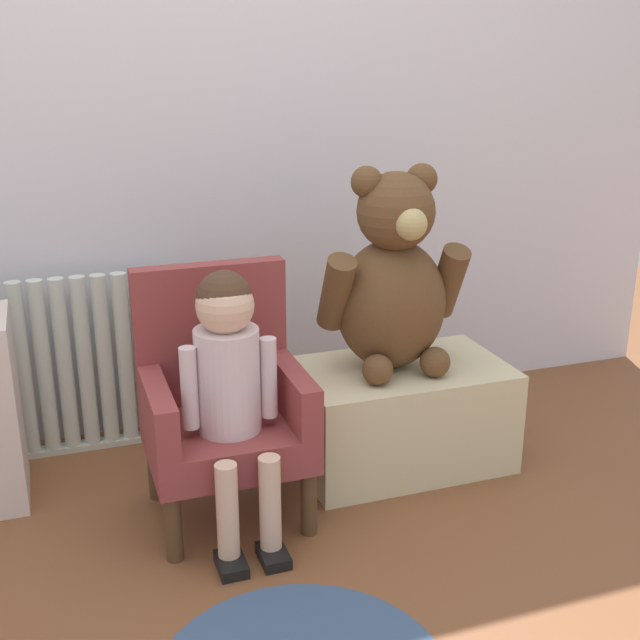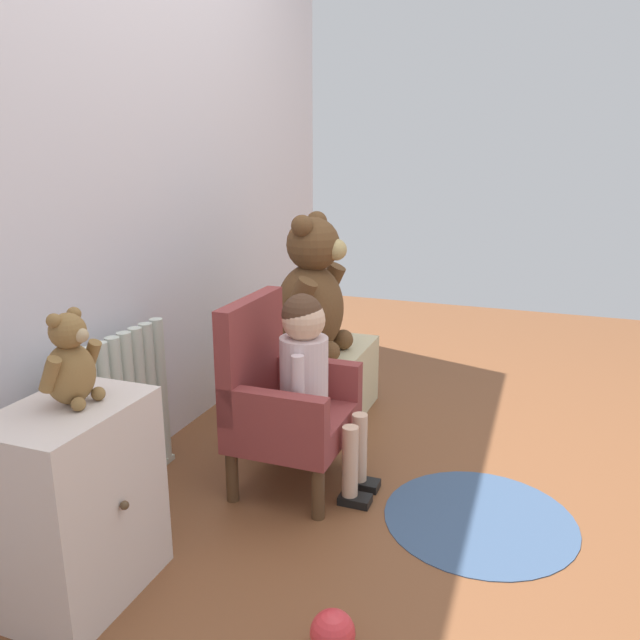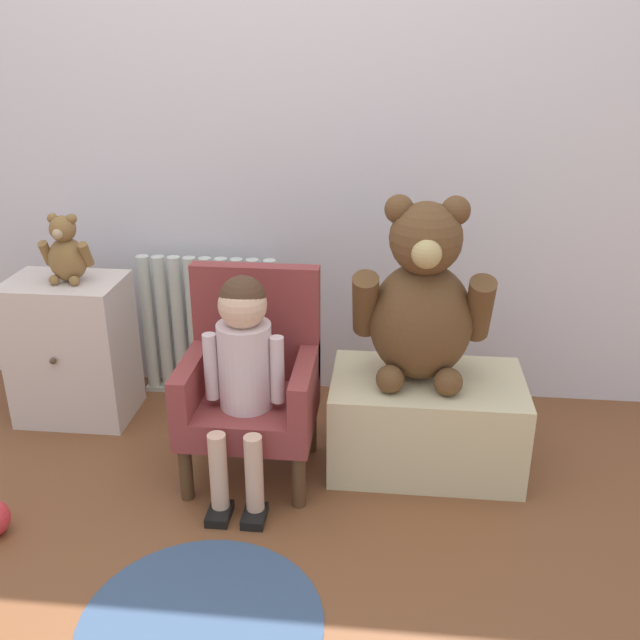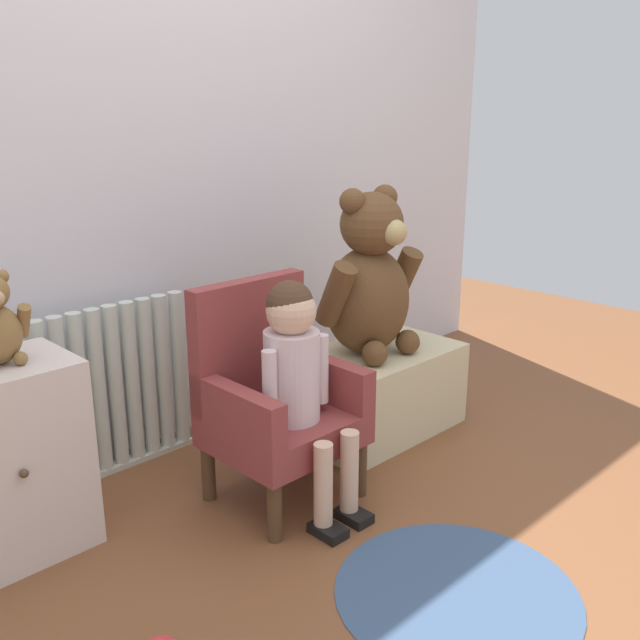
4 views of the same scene
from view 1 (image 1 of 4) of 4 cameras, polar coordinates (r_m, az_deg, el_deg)
The scene contains 6 objects.
back_wall at distance 2.64m, azimuth -11.28°, elevation 17.39°, with size 3.80×0.05×2.40m, color silver.
radiator at distance 2.67m, azimuth -15.02°, elevation -2.98°, with size 0.56×0.05×0.58m.
child_armchair at distance 2.23m, azimuth -6.99°, elevation -5.75°, with size 0.43×0.38×0.69m.
child_figure at distance 2.07m, azimuth -6.47°, elevation -3.45°, with size 0.25×0.35×0.72m.
low_bench at distance 2.53m, azimuth 5.76°, elevation -6.71°, with size 0.64×0.40×0.32m, color beige.
large_teddy_bear at distance 2.38m, azimuth 5.20°, elevation 2.72°, with size 0.45×0.31×0.61m.
Camera 1 is at (-0.39, -1.40, 1.24)m, focal length 45.00 mm.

